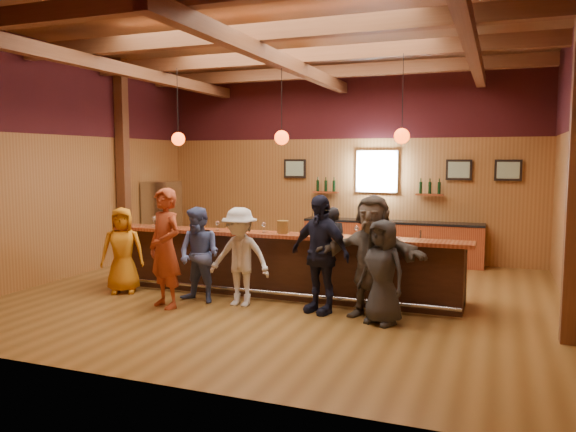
% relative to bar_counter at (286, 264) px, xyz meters
% --- Properties ---
extents(room, '(9.04, 9.00, 4.52)m').
position_rel_bar_counter_xyz_m(room, '(-0.02, -0.09, 2.69)').
color(room, brown).
rests_on(room, ground).
extents(bar_counter, '(6.30, 1.07, 1.11)m').
position_rel_bar_counter_xyz_m(bar_counter, '(0.00, 0.00, 0.00)').
color(bar_counter, black).
rests_on(bar_counter, ground).
extents(back_bar_cabinet, '(4.00, 0.52, 0.95)m').
position_rel_bar_counter_xyz_m(back_bar_cabinet, '(1.18, 3.57, -0.05)').
color(back_bar_cabinet, maroon).
rests_on(back_bar_cabinet, ground).
extents(window, '(0.95, 0.09, 0.95)m').
position_rel_bar_counter_xyz_m(window, '(0.78, 3.80, 1.53)').
color(window, silver).
rests_on(window, room).
extents(framed_pictures, '(5.35, 0.05, 0.45)m').
position_rel_bar_counter_xyz_m(framed_pictures, '(1.65, 3.79, 1.58)').
color(framed_pictures, black).
rests_on(framed_pictures, room).
extents(wine_shelves, '(3.00, 0.18, 0.30)m').
position_rel_bar_counter_xyz_m(wine_shelves, '(0.78, 3.73, 1.10)').
color(wine_shelves, maroon).
rests_on(wine_shelves, room).
extents(pendant_lights, '(4.24, 0.24, 1.37)m').
position_rel_bar_counter_xyz_m(pendant_lights, '(-0.02, -0.15, 2.19)').
color(pendant_lights, black).
rests_on(pendant_lights, room).
extents(stainless_fridge, '(0.70, 0.70, 1.80)m').
position_rel_bar_counter_xyz_m(stainless_fridge, '(-4.12, 2.45, 0.38)').
color(stainless_fridge, silver).
rests_on(stainless_fridge, ground).
extents(customer_orange, '(0.88, 0.78, 1.51)m').
position_rel_bar_counter_xyz_m(customer_orange, '(-2.71, -0.93, 0.23)').
color(customer_orange, '#C47212').
rests_on(customer_orange, ground).
extents(customer_redvest, '(0.81, 0.69, 1.89)m').
position_rel_bar_counter_xyz_m(customer_redvest, '(-1.47, -1.49, 0.43)').
color(customer_redvest, '#9D3A1C').
rests_on(customer_redvest, ground).
extents(customer_denim, '(0.84, 0.69, 1.57)m').
position_rel_bar_counter_xyz_m(customer_denim, '(-1.12, -1.02, 0.26)').
color(customer_denim, '#495A92').
rests_on(customer_denim, ground).
extents(customer_white, '(1.02, 0.59, 1.58)m').
position_rel_bar_counter_xyz_m(customer_white, '(-0.40, -1.00, 0.27)').
color(customer_white, beige).
rests_on(customer_white, ground).
extents(customer_navy, '(1.15, 0.79, 1.81)m').
position_rel_bar_counter_xyz_m(customer_navy, '(0.90, -0.91, 0.38)').
color(customer_navy, black).
rests_on(customer_navy, ground).
extents(customer_brown, '(1.74, 0.68, 1.83)m').
position_rel_bar_counter_xyz_m(customer_brown, '(1.71, -0.91, 0.39)').
color(customer_brown, '#514941').
rests_on(customer_brown, ground).
extents(customer_dark, '(0.86, 0.73, 1.50)m').
position_rel_bar_counter_xyz_m(customer_dark, '(1.92, -1.16, 0.23)').
color(customer_dark, '#262728').
rests_on(customer_dark, ground).
extents(bartender, '(0.58, 0.43, 1.46)m').
position_rel_bar_counter_xyz_m(bartender, '(0.54, 1.04, 0.21)').
color(bartender, black).
rests_on(bartender, ground).
extents(ice_bucket, '(0.19, 0.19, 0.21)m').
position_rel_bar_counter_xyz_m(ice_bucket, '(0.07, -0.32, 0.69)').
color(ice_bucket, brown).
rests_on(ice_bucket, bar_counter).
extents(bottle_a, '(0.07, 0.07, 0.32)m').
position_rel_bar_counter_xyz_m(bottle_a, '(0.62, -0.24, 0.71)').
color(bottle_a, black).
rests_on(bottle_a, bar_counter).
extents(bottle_b, '(0.08, 0.08, 0.36)m').
position_rel_bar_counter_xyz_m(bottle_b, '(0.71, -0.17, 0.73)').
color(bottle_b, black).
rests_on(bottle_b, bar_counter).
extents(glass_a, '(0.09, 0.09, 0.20)m').
position_rel_bar_counter_xyz_m(glass_a, '(-2.44, -0.35, 0.73)').
color(glass_a, silver).
rests_on(glass_a, bar_counter).
extents(glass_b, '(0.08, 0.08, 0.17)m').
position_rel_bar_counter_xyz_m(glass_b, '(-2.15, -0.31, 0.71)').
color(glass_b, silver).
rests_on(glass_b, bar_counter).
extents(glass_c, '(0.07, 0.07, 0.17)m').
position_rel_bar_counter_xyz_m(glass_c, '(-1.63, -0.31, 0.71)').
color(glass_c, silver).
rests_on(glass_c, bar_counter).
extents(glass_d, '(0.07, 0.07, 0.17)m').
position_rel_bar_counter_xyz_m(glass_d, '(-1.12, -0.38, 0.71)').
color(glass_d, silver).
rests_on(glass_d, bar_counter).
extents(glass_e, '(0.08, 0.08, 0.17)m').
position_rel_bar_counter_xyz_m(glass_e, '(-0.27, -0.33, 0.71)').
color(glass_e, silver).
rests_on(glass_e, bar_counter).
extents(glass_f, '(0.09, 0.09, 0.20)m').
position_rel_bar_counter_xyz_m(glass_f, '(0.56, -0.32, 0.73)').
color(glass_f, silver).
rests_on(glass_f, bar_counter).
extents(glass_g, '(0.08, 0.08, 0.17)m').
position_rel_bar_counter_xyz_m(glass_g, '(1.32, -0.30, 0.71)').
color(glass_g, silver).
rests_on(glass_g, bar_counter).
extents(glass_h, '(0.09, 0.09, 0.19)m').
position_rel_bar_counter_xyz_m(glass_h, '(1.80, -0.40, 0.73)').
color(glass_h, silver).
rests_on(glass_h, bar_counter).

